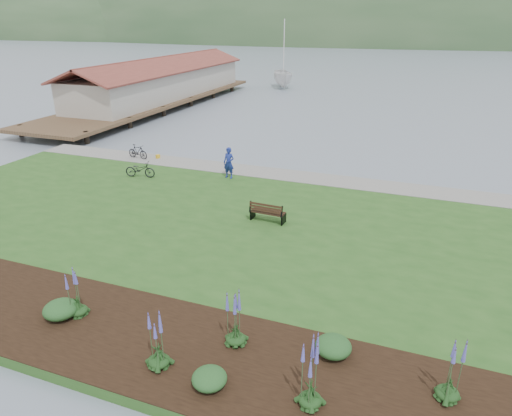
{
  "coord_description": "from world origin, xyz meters",
  "views": [
    {
      "loc": [
        9.34,
        -19.35,
        9.67
      ],
      "look_at": [
        2.37,
        -0.77,
        1.3
      ],
      "focal_mm": 32.0,
      "sensor_mm": 36.0,
      "label": 1
    }
  ],
  "objects": [
    {
      "name": "echium_2",
      "position": [
        7.53,
        -10.57,
        1.4
      ],
      "size": [
        0.62,
        0.62,
        2.24
      ],
      "color": "#153814",
      "rests_on": "garden_bed"
    },
    {
      "name": "park_bench",
      "position": [
        2.73,
        -0.19,
        0.92
      ],
      "size": [
        1.73,
        0.78,
        1.05
      ],
      "rotation": [
        0.0,
        0.0,
        -0.05
      ],
      "color": "black",
      "rests_on": "lawn"
    },
    {
      "name": "person",
      "position": [
        -1.65,
        5.19,
        1.53
      ],
      "size": [
        0.86,
        0.63,
        2.25
      ],
      "primitive_type": "imported",
      "rotation": [
        0.0,
        0.0,
        -0.09
      ],
      "color": "navy",
      "rests_on": "lawn"
    },
    {
      "name": "shoreline_path",
      "position": [
        0.0,
        6.9,
        0.42
      ],
      "size": [
        34.0,
        2.2,
        0.03
      ],
      "primitive_type": "cube",
      "color": "gray",
      "rests_on": "lawn"
    },
    {
      "name": "shrub_2",
      "position": [
        7.69,
        -8.47,
        0.71
      ],
      "size": [
        1.08,
        1.08,
        0.54
      ],
      "primitive_type": "ellipsoid",
      "color": "#1E4C21",
      "rests_on": "garden_bed"
    },
    {
      "name": "echium_0",
      "position": [
        3.14,
        -10.7,
        1.28
      ],
      "size": [
        0.62,
        0.62,
        2.07
      ],
      "color": "#153814",
      "rests_on": "garden_bed"
    },
    {
      "name": "lawn",
      "position": [
        0.0,
        -2.0,
        0.2
      ],
      "size": [
        34.0,
        20.0,
        0.4
      ],
      "primitive_type": "cube",
      "color": "#26521D",
      "rests_on": "ground"
    },
    {
      "name": "ground",
      "position": [
        0.0,
        0.0,
        0.0
      ],
      "size": [
        600.0,
        600.0,
        0.0
      ],
      "primitive_type": "plane",
      "color": "slate",
      "rests_on": "ground"
    },
    {
      "name": "pier_pavilion",
      "position": [
        -20.0,
        27.52,
        2.64
      ],
      "size": [
        8.0,
        36.0,
        5.4
      ],
      "color": "#4C3826",
      "rests_on": "ground"
    },
    {
      "name": "echium_4",
      "position": [
        -0.68,
        -9.55,
        1.23
      ],
      "size": [
        0.62,
        0.62,
        2.1
      ],
      "color": "#153814",
      "rests_on": "garden_bed"
    },
    {
      "name": "shrub_1",
      "position": [
        4.83,
        -10.89,
        0.68
      ],
      "size": [
        0.96,
        0.96,
        0.48
      ],
      "primitive_type": "ellipsoid",
      "color": "#1E4C21",
      "rests_on": "garden_bed"
    },
    {
      "name": "garden_bed",
      "position": [
        3.0,
        -9.8,
        0.42
      ],
      "size": [
        24.0,
        4.4,
        0.04
      ],
      "primitive_type": "cube",
      "color": "black",
      "rests_on": "lawn"
    },
    {
      "name": "bicycle_a",
      "position": [
        -6.87,
        3.36,
        0.9
      ],
      "size": [
        1.02,
        1.99,
        0.99
      ],
      "primitive_type": "imported",
      "rotation": [
        0.0,
        0.0,
        1.77
      ],
      "color": "black",
      "rests_on": "lawn"
    },
    {
      "name": "echium_1",
      "position": [
        4.81,
        -9.04,
        1.32
      ],
      "size": [
        0.62,
        0.62,
        2.17
      ],
      "color": "#153814",
      "rests_on": "garden_bed"
    },
    {
      "name": "sailboat",
      "position": [
        -10.83,
        45.6,
        0.0
      ],
      "size": [
        14.98,
        15.08,
        29.72
      ],
      "primitive_type": "imported",
      "rotation": [
        0.0,
        0.0,
        0.42
      ],
      "color": "silver",
      "rests_on": "ground"
    },
    {
      "name": "shrub_0",
      "position": [
        -1.14,
        -9.84,
        0.72
      ],
      "size": [
        1.13,
        1.13,
        0.56
      ],
      "primitive_type": "ellipsoid",
      "color": "#1E4C21",
      "rests_on": "garden_bed"
    },
    {
      "name": "pannier",
      "position": [
        -8.01,
        7.2,
        0.54
      ],
      "size": [
        0.26,
        0.31,
        0.29
      ],
      "primitive_type": "cube",
      "rotation": [
        0.0,
        0.0,
        -0.36
      ],
      "color": "gold",
      "rests_on": "lawn"
    },
    {
      "name": "echium_3",
      "position": [
        10.83,
        -9.1,
        1.35
      ],
      "size": [
        0.62,
        0.62,
        2.35
      ],
      "color": "#153814",
      "rests_on": "garden_bed"
    },
    {
      "name": "bicycle_b",
      "position": [
        -9.32,
        6.73,
        0.89
      ],
      "size": [
        0.69,
        1.69,
        0.99
      ],
      "primitive_type": "imported",
      "rotation": [
        0.0,
        0.0,
        1.44
      ],
      "color": "black",
      "rests_on": "lawn"
    },
    {
      "name": "far_hillside",
      "position": [
        20.0,
        170.0,
        0.0
      ],
      "size": [
        580.0,
        80.0,
        38.0
      ],
      "primitive_type": null,
      "color": "#2E4F2C",
      "rests_on": "ground"
    }
  ]
}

